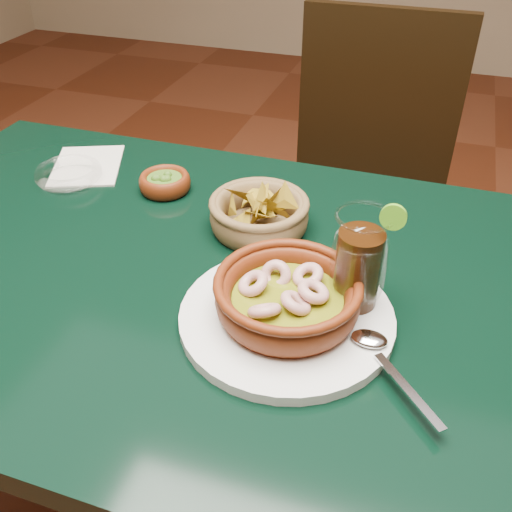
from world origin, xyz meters
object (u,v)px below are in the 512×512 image
(dining_table, at_px, (181,309))
(shrimp_plate, at_px, (288,303))
(dining_chair, at_px, (362,190))
(cola_drink, at_px, (358,266))
(chip_basket, at_px, (259,214))

(dining_table, relative_size, shrimp_plate, 3.23)
(dining_chair, xyz_separation_m, cola_drink, (0.09, -0.73, 0.29))
(dining_chair, height_order, shrimp_plate, dining_chair)
(dining_chair, bearing_deg, dining_table, -105.24)
(chip_basket, relative_size, cola_drink, 1.12)
(shrimp_plate, bearing_deg, dining_table, 159.69)
(dining_chair, bearing_deg, cola_drink, -82.84)
(shrimp_plate, height_order, chip_basket, chip_basket)
(dining_chair, relative_size, shrimp_plate, 2.61)
(dining_chair, relative_size, cola_drink, 5.37)
(chip_basket, bearing_deg, cola_drink, -38.95)
(shrimp_plate, height_order, cola_drink, cola_drink)
(shrimp_plate, bearing_deg, chip_basket, 117.63)
(dining_table, relative_size, cola_drink, 6.65)
(dining_table, bearing_deg, chip_basket, 55.15)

